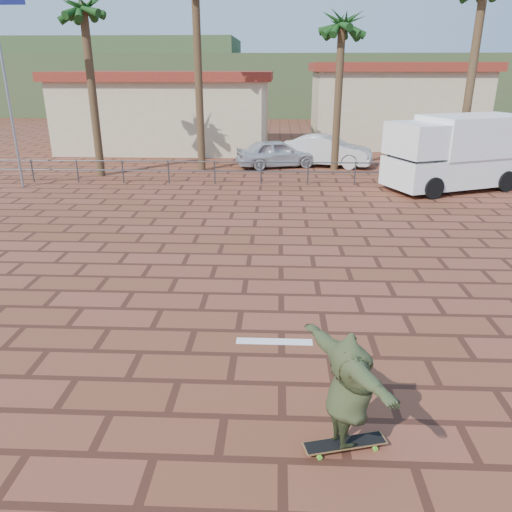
{
  "coord_description": "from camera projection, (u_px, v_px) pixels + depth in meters",
  "views": [
    {
      "loc": [
        0.71,
        -9.22,
        4.72
      ],
      "look_at": [
        0.26,
        1.12,
        0.8
      ],
      "focal_mm": 35.0,
      "sensor_mm": 36.0,
      "label": 1
    }
  ],
  "objects": [
    {
      "name": "longboard",
      "position": [
        345.0,
        444.0,
        6.55
      ],
      "size": [
        1.14,
        0.51,
        0.11
      ],
      "rotation": [
        0.0,
        0.0,
        0.25
      ],
      "color": "olive",
      "rests_on": "ground"
    },
    {
      "name": "hill_front",
      "position": [
        273.0,
        84.0,
        55.96
      ],
      "size": [
        70.0,
        18.0,
        6.0
      ],
      "primitive_type": "cube",
      "color": "#384C28",
      "rests_on": "ground"
    },
    {
      "name": "campervan",
      "position": [
        458.0,
        151.0,
        20.2
      ],
      "size": [
        6.12,
        4.34,
        2.93
      ],
      "rotation": [
        0.0,
        0.0,
        0.39
      ],
      "color": "white",
      "rests_on": "ground"
    },
    {
      "name": "car_white",
      "position": [
        326.0,
        151.0,
        25.25
      ],
      "size": [
        4.89,
        2.77,
        1.53
      ],
      "primitive_type": "imported",
      "rotation": [
        0.0,
        0.0,
        1.31
      ],
      "color": "silver",
      "rests_on": "ground"
    },
    {
      "name": "car_silver",
      "position": [
        277.0,
        153.0,
        24.99
      ],
      "size": [
        4.36,
        2.75,
        1.38
      ],
      "primitive_type": "imported",
      "rotation": [
        0.0,
        0.0,
        1.87
      ],
      "color": "#AFB2B7",
      "rests_on": "ground"
    },
    {
      "name": "ground",
      "position": [
        241.0,
        311.0,
        10.32
      ],
      "size": [
        120.0,
        120.0,
        0.0
      ],
      "primitive_type": "plane",
      "color": "brown",
      "rests_on": "ground"
    },
    {
      "name": "paint_stripe",
      "position": [
        274.0,
        341.0,
        9.16
      ],
      "size": [
        1.4,
        0.22,
        0.01
      ],
      "primitive_type": "cube",
      "color": "white",
      "rests_on": "ground"
    },
    {
      "name": "building_east",
      "position": [
        394.0,
        104.0,
        31.51
      ],
      "size": [
        10.6,
        6.6,
        5.0
      ],
      "color": "beige",
      "rests_on": "ground"
    },
    {
      "name": "palm_center",
      "position": [
        342.0,
        28.0,
        22.4
      ],
      "size": [
        2.4,
        2.4,
        7.75
      ],
      "color": "brown",
      "rests_on": "ground"
    },
    {
      "name": "flagpole",
      "position": [
        7.0,
        70.0,
        19.35
      ],
      "size": [
        1.3,
        0.1,
        8.0
      ],
      "color": "gray",
      "rests_on": "ground"
    },
    {
      "name": "guardrail",
      "position": [
        261.0,
        168.0,
        21.29
      ],
      "size": [
        24.06,
        0.06,
        1.0
      ],
      "color": "#47494F",
      "rests_on": "ground"
    },
    {
      "name": "skateboarder",
      "position": [
        349.0,
        390.0,
        6.26
      ],
      "size": [
        1.35,
        2.06,
        1.64
      ],
      "primitive_type": "imported",
      "rotation": [
        0.0,
        0.0,
        2.01
      ],
      "color": "#343D20",
      "rests_on": "longboard"
    },
    {
      "name": "palm_far_left",
      "position": [
        84.0,
        13.0,
        20.82
      ],
      "size": [
        2.4,
        2.4,
        8.25
      ],
      "color": "brown",
      "rests_on": "ground"
    },
    {
      "name": "building_west",
      "position": [
        168.0,
        110.0,
        30.31
      ],
      "size": [
        12.6,
        7.6,
        4.5
      ],
      "color": "beige",
      "rests_on": "ground"
    },
    {
      "name": "hill_back",
      "position": [
        97.0,
        74.0,
        62.12
      ],
      "size": [
        35.0,
        14.0,
        8.0
      ],
      "primitive_type": "cube",
      "color": "#384C28",
      "rests_on": "ground"
    }
  ]
}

